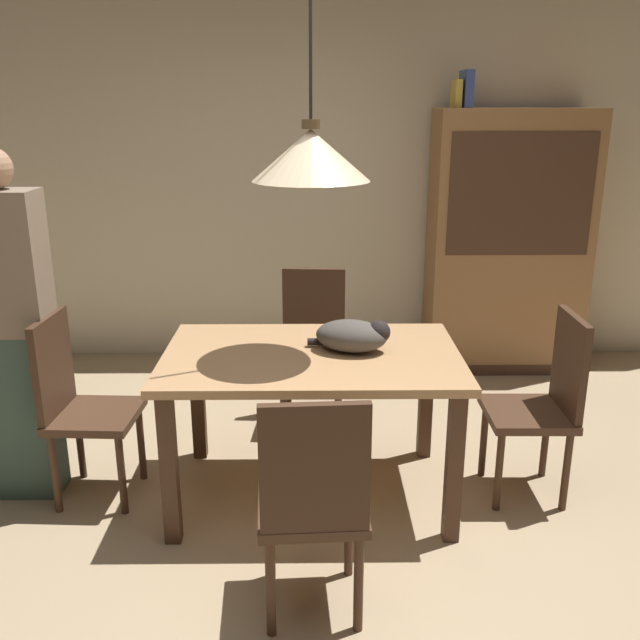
{
  "coord_description": "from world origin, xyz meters",
  "views": [
    {
      "loc": [
        -0.06,
        -2.52,
        1.87
      ],
      "look_at": [
        -0.03,
        0.74,
        0.85
      ],
      "focal_mm": 38.66,
      "sensor_mm": 36.0,
      "label": 1
    }
  ],
  "objects_px": {
    "hutch_bookcase": "(507,248)",
    "cat_sleeping": "(354,336)",
    "chair_left_side": "(78,400)",
    "person_standing": "(13,329)",
    "pendant_lamp": "(311,155)",
    "book_yellow_short": "(456,94)",
    "chair_far_back": "(313,340)",
    "dining_table": "(312,373)",
    "chair_near_front": "(313,499)",
    "book_blue_wide": "(466,89)",
    "chair_right_side": "(545,398)"
  },
  "relations": [
    {
      "from": "hutch_bookcase",
      "to": "cat_sleeping",
      "type": "bearing_deg",
      "value": -124.37
    },
    {
      "from": "chair_left_side",
      "to": "cat_sleeping",
      "type": "relative_size",
      "value": 2.32
    },
    {
      "from": "chair_left_side",
      "to": "person_standing",
      "type": "xyz_separation_m",
      "value": [
        -0.28,
        0.04,
        0.35
      ]
    },
    {
      "from": "chair_left_side",
      "to": "pendant_lamp",
      "type": "xyz_separation_m",
      "value": [
        1.13,
        -0.0,
        1.15
      ]
    },
    {
      "from": "book_yellow_short",
      "to": "person_standing",
      "type": "relative_size",
      "value": 0.12
    },
    {
      "from": "pendant_lamp",
      "to": "hutch_bookcase",
      "type": "bearing_deg",
      "value": 51.85
    },
    {
      "from": "cat_sleeping",
      "to": "chair_far_back",
      "type": "bearing_deg",
      "value": 102.8
    },
    {
      "from": "dining_table",
      "to": "chair_near_front",
      "type": "relative_size",
      "value": 1.51
    },
    {
      "from": "person_standing",
      "to": "chair_near_front",
      "type": "bearing_deg",
      "value": -33.14
    },
    {
      "from": "dining_table",
      "to": "book_blue_wide",
      "type": "xyz_separation_m",
      "value": [
        1.04,
        1.78,
        1.32
      ]
    },
    {
      "from": "chair_far_back",
      "to": "chair_right_side",
      "type": "height_order",
      "value": "same"
    },
    {
      "from": "pendant_lamp",
      "to": "hutch_bookcase",
      "type": "relative_size",
      "value": 0.7
    },
    {
      "from": "chair_near_front",
      "to": "chair_far_back",
      "type": "bearing_deg",
      "value": 89.98
    },
    {
      "from": "dining_table",
      "to": "chair_left_side",
      "type": "bearing_deg",
      "value": 179.81
    },
    {
      "from": "chair_far_back",
      "to": "person_standing",
      "type": "bearing_deg",
      "value": -149.55
    },
    {
      "from": "chair_near_front",
      "to": "pendant_lamp",
      "type": "distance_m",
      "value": 1.45
    },
    {
      "from": "dining_table",
      "to": "chair_far_back",
      "type": "relative_size",
      "value": 1.51
    },
    {
      "from": "chair_far_back",
      "to": "person_standing",
      "type": "height_order",
      "value": "person_standing"
    },
    {
      "from": "chair_far_back",
      "to": "cat_sleeping",
      "type": "relative_size",
      "value": 2.32
    },
    {
      "from": "hutch_bookcase",
      "to": "book_yellow_short",
      "type": "xyz_separation_m",
      "value": [
        -0.43,
        0.0,
        1.05
      ]
    },
    {
      "from": "hutch_bookcase",
      "to": "chair_left_side",
      "type": "bearing_deg",
      "value": -144.89
    },
    {
      "from": "book_yellow_short",
      "to": "chair_left_side",
      "type": "bearing_deg",
      "value": -139.73
    },
    {
      "from": "chair_near_front",
      "to": "cat_sleeping",
      "type": "distance_m",
      "value": 0.98
    },
    {
      "from": "cat_sleeping",
      "to": "pendant_lamp",
      "type": "bearing_deg",
      "value": -172.55
    },
    {
      "from": "cat_sleeping",
      "to": "book_blue_wide",
      "type": "distance_m",
      "value": 2.26
    },
    {
      "from": "chair_near_front",
      "to": "pendant_lamp",
      "type": "xyz_separation_m",
      "value": [
        -0.0,
        0.88,
        1.15
      ]
    },
    {
      "from": "pendant_lamp",
      "to": "book_yellow_short",
      "type": "distance_m",
      "value": 2.05
    },
    {
      "from": "chair_near_front",
      "to": "chair_right_side",
      "type": "distance_m",
      "value": 1.43
    },
    {
      "from": "pendant_lamp",
      "to": "chair_near_front",
      "type": "bearing_deg",
      "value": -89.7
    },
    {
      "from": "chair_left_side",
      "to": "pendant_lamp",
      "type": "bearing_deg",
      "value": -0.19
    },
    {
      "from": "chair_near_front",
      "to": "cat_sleeping",
      "type": "height_order",
      "value": "chair_near_front"
    },
    {
      "from": "cat_sleeping",
      "to": "person_standing",
      "type": "xyz_separation_m",
      "value": [
        -1.61,
        0.02,
        0.03
      ]
    },
    {
      "from": "chair_near_front",
      "to": "pendant_lamp",
      "type": "height_order",
      "value": "pendant_lamp"
    },
    {
      "from": "cat_sleeping",
      "to": "pendant_lamp",
      "type": "distance_m",
      "value": 0.86
    },
    {
      "from": "chair_left_side",
      "to": "book_yellow_short",
      "type": "bearing_deg",
      "value": 40.27
    },
    {
      "from": "cat_sleeping",
      "to": "book_blue_wide",
      "type": "bearing_deg",
      "value": 64.52
    },
    {
      "from": "cat_sleeping",
      "to": "pendant_lamp",
      "type": "xyz_separation_m",
      "value": [
        -0.2,
        -0.03,
        0.84
      ]
    },
    {
      "from": "dining_table",
      "to": "chair_far_back",
      "type": "bearing_deg",
      "value": 89.66
    },
    {
      "from": "pendant_lamp",
      "to": "book_yellow_short",
      "type": "xyz_separation_m",
      "value": [
        0.97,
        1.78,
        0.28
      ]
    },
    {
      "from": "chair_near_front",
      "to": "cat_sleeping",
      "type": "relative_size",
      "value": 2.32
    },
    {
      "from": "dining_table",
      "to": "hutch_bookcase",
      "type": "relative_size",
      "value": 0.76
    },
    {
      "from": "chair_right_side",
      "to": "book_yellow_short",
      "type": "relative_size",
      "value": 4.65
    },
    {
      "from": "dining_table",
      "to": "hutch_bookcase",
      "type": "height_order",
      "value": "hutch_bookcase"
    },
    {
      "from": "chair_left_side",
      "to": "book_blue_wide",
      "type": "relative_size",
      "value": 3.88
    },
    {
      "from": "chair_far_back",
      "to": "chair_near_front",
      "type": "bearing_deg",
      "value": -90.02
    },
    {
      "from": "book_yellow_short",
      "to": "person_standing",
      "type": "xyz_separation_m",
      "value": [
        -2.38,
        -1.74,
        -1.08
      ]
    },
    {
      "from": "chair_right_side",
      "to": "chair_far_back",
      "type": "bearing_deg",
      "value": 141.95
    },
    {
      "from": "chair_far_back",
      "to": "person_standing",
      "type": "xyz_separation_m",
      "value": [
        -1.42,
        -0.83,
        0.35
      ]
    },
    {
      "from": "chair_left_side",
      "to": "book_blue_wide",
      "type": "height_order",
      "value": "book_blue_wide"
    },
    {
      "from": "book_blue_wide",
      "to": "chair_left_side",
      "type": "bearing_deg",
      "value": -140.59
    }
  ]
}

